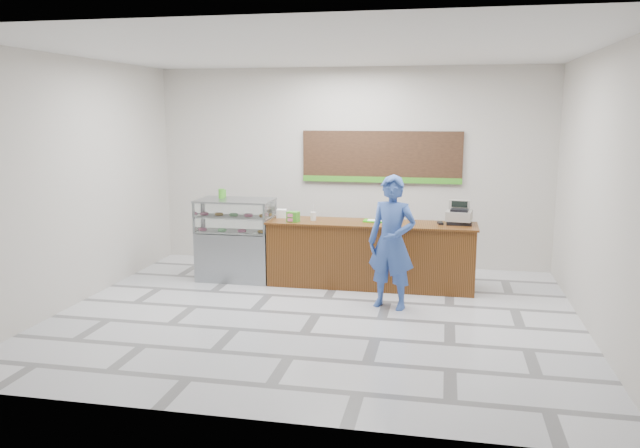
% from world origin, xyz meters
% --- Properties ---
extents(floor, '(7.00, 7.00, 0.00)m').
position_xyz_m(floor, '(0.00, 0.00, 0.00)').
color(floor, silver).
rests_on(floor, ground).
extents(back_wall, '(7.00, 0.00, 7.00)m').
position_xyz_m(back_wall, '(0.00, 3.00, 1.75)').
color(back_wall, beige).
rests_on(back_wall, floor).
extents(ceiling, '(7.00, 7.00, 0.00)m').
position_xyz_m(ceiling, '(0.00, 0.00, 3.50)').
color(ceiling, silver).
rests_on(ceiling, back_wall).
extents(sales_counter, '(3.26, 0.76, 1.03)m').
position_xyz_m(sales_counter, '(0.55, 1.55, 0.52)').
color(sales_counter, brown).
rests_on(sales_counter, floor).
extents(display_case, '(1.22, 0.72, 1.33)m').
position_xyz_m(display_case, '(-1.67, 1.55, 0.68)').
color(display_case, gray).
rests_on(display_case, floor).
extents(menu_board, '(2.80, 0.06, 0.90)m').
position_xyz_m(menu_board, '(0.55, 2.96, 1.93)').
color(menu_board, black).
rests_on(menu_board, back_wall).
extents(cash_register, '(0.42, 0.44, 0.35)m').
position_xyz_m(cash_register, '(1.89, 1.70, 1.16)').
color(cash_register, black).
rests_on(cash_register, sales_counter).
extents(card_terminal, '(0.10, 0.16, 0.04)m').
position_xyz_m(card_terminal, '(1.61, 1.59, 1.05)').
color(card_terminal, black).
rests_on(card_terminal, sales_counter).
extents(serving_tray, '(0.34, 0.25, 0.02)m').
position_xyz_m(serving_tray, '(0.59, 1.65, 1.04)').
color(serving_tray, '#21BF02').
rests_on(serving_tray, sales_counter).
extents(napkin_box, '(0.18, 0.18, 0.13)m').
position_xyz_m(napkin_box, '(-0.93, 1.71, 1.10)').
color(napkin_box, white).
rests_on(napkin_box, sales_counter).
extents(straw_cup, '(0.09, 0.09, 0.13)m').
position_xyz_m(straw_cup, '(-0.37, 1.54, 1.10)').
color(straw_cup, silver).
rests_on(straw_cup, sales_counter).
extents(promo_box, '(0.21, 0.16, 0.16)m').
position_xyz_m(promo_box, '(-0.65, 1.35, 1.11)').
color(promo_box, '#3F9822').
rests_on(promo_box, sales_counter).
extents(donut_decal, '(0.16, 0.16, 0.00)m').
position_xyz_m(donut_decal, '(0.85, 1.35, 1.03)').
color(donut_decal, '#DF6493').
rests_on(donut_decal, sales_counter).
extents(green_cup_left, '(0.08, 0.08, 0.12)m').
position_xyz_m(green_cup_left, '(-1.95, 1.78, 1.39)').
color(green_cup_left, '#3F9822').
rests_on(green_cup_left, display_case).
extents(green_cup_right, '(0.10, 0.10, 0.15)m').
position_xyz_m(green_cup_right, '(-1.93, 1.64, 1.41)').
color(green_cup_right, '#3F9822').
rests_on(green_cup_right, display_case).
extents(customer, '(0.78, 0.62, 1.88)m').
position_xyz_m(customer, '(0.96, 0.54, 0.94)').
color(customer, '#32519E').
rests_on(customer, floor).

